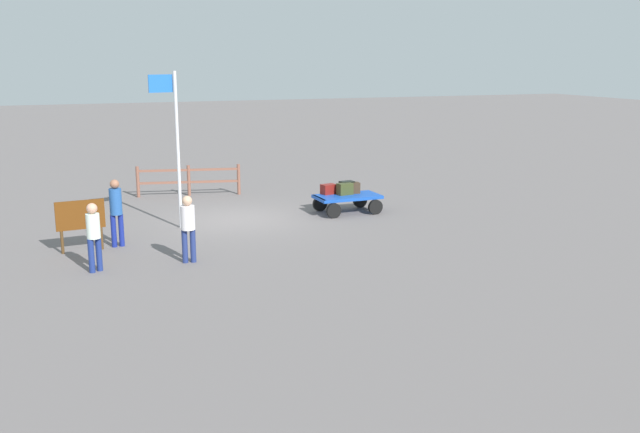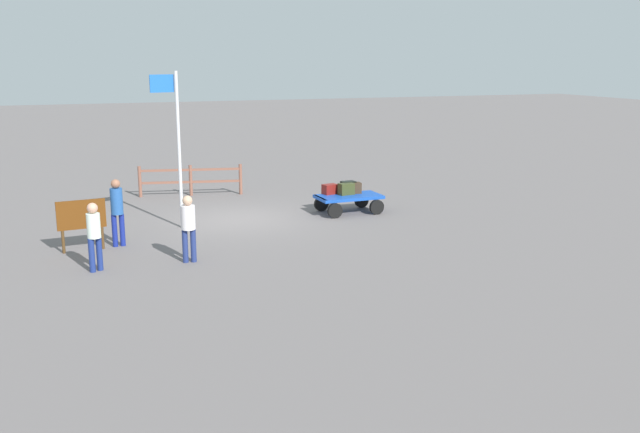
{
  "view_description": "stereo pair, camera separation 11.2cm",
  "coord_description": "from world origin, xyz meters",
  "px_view_note": "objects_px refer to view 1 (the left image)",
  "views": [
    {
      "loc": [
        5.26,
        21.17,
        4.98
      ],
      "look_at": [
        -0.47,
        6.0,
        1.32
      ],
      "focal_mm": 39.84,
      "sensor_mm": 36.0,
      "label": 1
    },
    {
      "loc": [
        5.15,
        21.21,
        4.98
      ],
      "look_at": [
        -0.47,
        6.0,
        1.32
      ],
      "focal_mm": 39.84,
      "sensor_mm": 36.0,
      "label": 2
    }
  ],
  "objects_px": {
    "suitcase_dark": "(328,189)",
    "worker_trailing": "(116,208)",
    "suitcase_navy": "(350,188)",
    "luggage_cart": "(347,199)",
    "flagpole": "(175,139)",
    "signboard": "(80,218)",
    "worker_lead": "(188,223)",
    "suitcase_olive": "(347,187)",
    "suitcase_tan": "(345,189)",
    "worker_supervisor": "(94,232)"
  },
  "relations": [
    {
      "from": "flagpole",
      "to": "worker_lead",
      "type": "bearing_deg",
      "value": 84.37
    },
    {
      "from": "flagpole",
      "to": "signboard",
      "type": "relative_size",
      "value": 3.37
    },
    {
      "from": "worker_trailing",
      "to": "flagpole",
      "type": "distance_m",
      "value": 2.91
    },
    {
      "from": "worker_lead",
      "to": "worker_trailing",
      "type": "distance_m",
      "value": 2.65
    },
    {
      "from": "suitcase_dark",
      "to": "signboard",
      "type": "height_order",
      "value": "signboard"
    },
    {
      "from": "worker_trailing",
      "to": "flagpole",
      "type": "relative_size",
      "value": 0.4
    },
    {
      "from": "suitcase_navy",
      "to": "luggage_cart",
      "type": "bearing_deg",
      "value": 46.93
    },
    {
      "from": "suitcase_navy",
      "to": "worker_trailing",
      "type": "xyz_separation_m",
      "value": [
        7.61,
        1.99,
        0.3
      ]
    },
    {
      "from": "suitcase_dark",
      "to": "signboard",
      "type": "distance_m",
      "value": 8.16
    },
    {
      "from": "signboard",
      "to": "worker_trailing",
      "type": "bearing_deg",
      "value": -168.79
    },
    {
      "from": "suitcase_dark",
      "to": "worker_lead",
      "type": "bearing_deg",
      "value": 38.74
    },
    {
      "from": "flagpole",
      "to": "signboard",
      "type": "distance_m",
      "value": 3.73
    },
    {
      "from": "suitcase_tan",
      "to": "worker_lead",
      "type": "bearing_deg",
      "value": 34.58
    },
    {
      "from": "worker_supervisor",
      "to": "signboard",
      "type": "xyz_separation_m",
      "value": [
        0.21,
        -1.99,
        -0.06
      ]
    },
    {
      "from": "suitcase_olive",
      "to": "signboard",
      "type": "relative_size",
      "value": 0.35
    },
    {
      "from": "luggage_cart",
      "to": "worker_supervisor",
      "type": "height_order",
      "value": "worker_supervisor"
    },
    {
      "from": "suitcase_olive",
      "to": "suitcase_tan",
      "type": "relative_size",
      "value": 0.89
    },
    {
      "from": "suitcase_tan",
      "to": "worker_lead",
      "type": "height_order",
      "value": "worker_lead"
    },
    {
      "from": "flagpole",
      "to": "signboard",
      "type": "bearing_deg",
      "value": 31.71
    },
    {
      "from": "suitcase_navy",
      "to": "suitcase_dark",
      "type": "distance_m",
      "value": 0.73
    },
    {
      "from": "suitcase_navy",
      "to": "signboard",
      "type": "relative_size",
      "value": 0.44
    },
    {
      "from": "suitcase_navy",
      "to": "worker_trailing",
      "type": "distance_m",
      "value": 7.88
    },
    {
      "from": "suitcase_olive",
      "to": "suitcase_navy",
      "type": "bearing_deg",
      "value": 118.01
    },
    {
      "from": "worker_trailing",
      "to": "flagpole",
      "type": "height_order",
      "value": "flagpole"
    },
    {
      "from": "signboard",
      "to": "worker_supervisor",
      "type": "bearing_deg",
      "value": 96.08
    },
    {
      "from": "flagpole",
      "to": "worker_trailing",
      "type": "bearing_deg",
      "value": 39.46
    },
    {
      "from": "worker_lead",
      "to": "worker_supervisor",
      "type": "distance_m",
      "value": 2.22
    },
    {
      "from": "suitcase_tan",
      "to": "worker_trailing",
      "type": "xyz_separation_m",
      "value": [
        7.36,
        1.86,
        0.29
      ]
    },
    {
      "from": "suitcase_navy",
      "to": "flagpole",
      "type": "bearing_deg",
      "value": 4.41
    },
    {
      "from": "suitcase_olive",
      "to": "suitcase_dark",
      "type": "distance_m",
      "value": 0.64
    },
    {
      "from": "signboard",
      "to": "suitcase_olive",
      "type": "bearing_deg",
      "value": -164.78
    },
    {
      "from": "suitcase_olive",
      "to": "worker_trailing",
      "type": "height_order",
      "value": "worker_trailing"
    },
    {
      "from": "worker_lead",
      "to": "flagpole",
      "type": "distance_m",
      "value": 4.09
    },
    {
      "from": "luggage_cart",
      "to": "signboard",
      "type": "relative_size",
      "value": 1.57
    },
    {
      "from": "suitcase_tan",
      "to": "worker_trailing",
      "type": "height_order",
      "value": "worker_trailing"
    },
    {
      "from": "suitcase_olive",
      "to": "flagpole",
      "type": "relative_size",
      "value": 0.1
    },
    {
      "from": "suitcase_navy",
      "to": "suitcase_olive",
      "type": "height_order",
      "value": "suitcase_olive"
    },
    {
      "from": "suitcase_olive",
      "to": "flagpole",
      "type": "distance_m",
      "value": 6.0
    },
    {
      "from": "suitcase_navy",
      "to": "suitcase_tan",
      "type": "bearing_deg",
      "value": 26.99
    },
    {
      "from": "suitcase_dark",
      "to": "worker_supervisor",
      "type": "bearing_deg",
      "value": 29.58
    },
    {
      "from": "luggage_cart",
      "to": "suitcase_olive",
      "type": "relative_size",
      "value": 4.45
    },
    {
      "from": "suitcase_tan",
      "to": "suitcase_navy",
      "type": "bearing_deg",
      "value": -153.01
    },
    {
      "from": "worker_lead",
      "to": "worker_supervisor",
      "type": "relative_size",
      "value": 1.02
    },
    {
      "from": "suitcase_navy",
      "to": "suitcase_olive",
      "type": "xyz_separation_m",
      "value": [
        0.07,
        -0.13,
        0.02
      ]
    },
    {
      "from": "suitcase_navy",
      "to": "worker_supervisor",
      "type": "height_order",
      "value": "worker_supervisor"
    },
    {
      "from": "worker_supervisor",
      "to": "suitcase_navy",
      "type": "bearing_deg",
      "value": -153.46
    },
    {
      "from": "suitcase_dark",
      "to": "flagpole",
      "type": "relative_size",
      "value": 0.11
    },
    {
      "from": "suitcase_dark",
      "to": "worker_trailing",
      "type": "bearing_deg",
      "value": 17.32
    },
    {
      "from": "suitcase_olive",
      "to": "flagpole",
      "type": "xyz_separation_m",
      "value": [
        5.67,
        0.58,
        1.89
      ]
    },
    {
      "from": "luggage_cart",
      "to": "suitcase_navy",
      "type": "relative_size",
      "value": 3.55
    }
  ]
}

